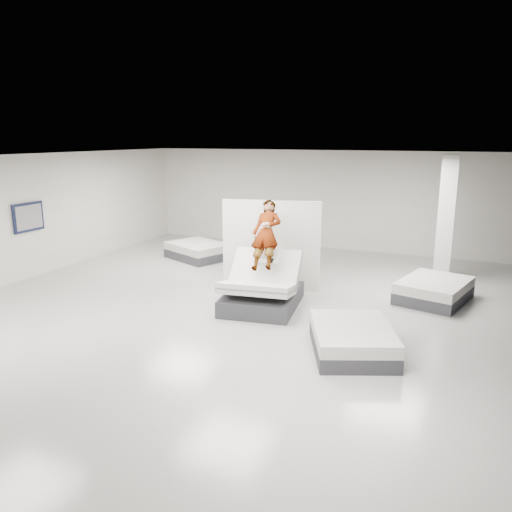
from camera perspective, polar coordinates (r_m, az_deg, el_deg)
name	(u,v)px	position (r m, az deg, el deg)	size (l,w,h in m)	color
room	(225,239)	(10.17, -3.57, 1.97)	(14.00, 14.04, 3.20)	#ABAAA1
hero_bed	(262,290)	(10.84, 0.71, -3.90)	(1.77, 2.18, 1.27)	#36363B
person	(266,247)	(10.92, 1.15, 1.01)	(0.62, 0.41, 1.71)	slate
remote	(272,261)	(10.59, 1.84, -0.54)	(0.05, 0.14, 0.03)	black
divider_panel	(271,245)	(12.04, 1.71, 1.28)	(2.38, 0.11, 2.16)	white
flat_bed_right_far	(434,290)	(12.00, 19.66, -3.71)	(1.70, 2.02, 0.48)	#36363B
flat_bed_right_near	(352,339)	(8.83, 10.94, -9.35)	(1.86, 2.10, 0.48)	#36363B
flat_bed_left_far	(198,251)	(15.27, -6.66, 0.60)	(2.12, 1.90, 0.48)	#36363B
column	(446,219)	(13.55, 20.90, 4.01)	(0.40, 0.40, 3.20)	silver
wall_poster	(29,217)	(14.19, -24.56, 4.07)	(0.06, 0.95, 0.75)	black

